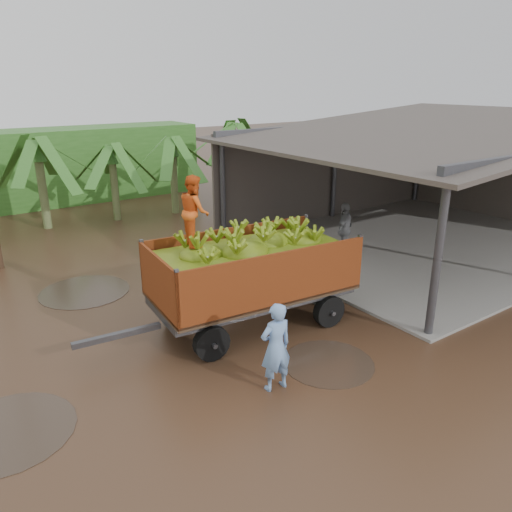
% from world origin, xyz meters
% --- Properties ---
extents(ground, '(100.00, 100.00, 0.00)m').
position_xyz_m(ground, '(0.00, 0.00, 0.00)').
color(ground, black).
rests_on(ground, ground).
extents(packing_shed, '(12.78, 10.80, 4.76)m').
position_xyz_m(packing_shed, '(11.77, 1.77, 2.50)').
color(packing_shed, gray).
rests_on(packing_shed, ground).
extents(banana_trailer, '(6.83, 2.78, 3.87)m').
position_xyz_m(banana_trailer, '(2.14, -0.77, 1.47)').
color(banana_trailer, '#9C3F16').
rests_on(banana_trailer, ground).
extents(man_blue, '(0.71, 0.50, 1.85)m').
position_xyz_m(man_blue, '(0.96, -3.31, 0.93)').
color(man_blue, '#77A0D9').
rests_on(man_blue, ground).
extents(man_grey, '(1.19, 0.88, 1.87)m').
position_xyz_m(man_grey, '(7.85, 1.79, 0.94)').
color(man_grey, slate).
rests_on(man_grey, ground).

